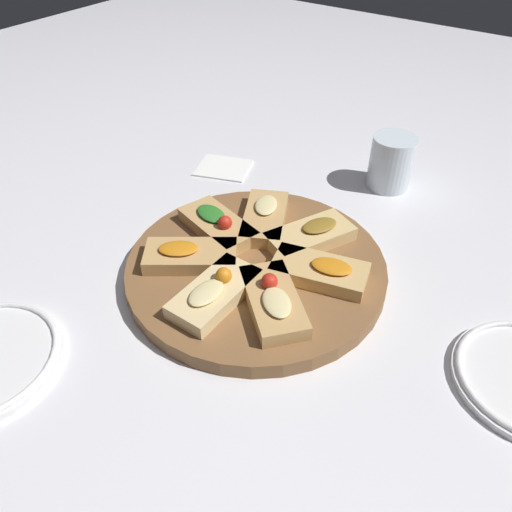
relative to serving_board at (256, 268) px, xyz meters
The scene contains 11 objects.
ground_plane 0.01m from the serving_board, ahead, with size 3.00×3.00×0.00m, color white.
serving_board is the anchor object (origin of this frame).
focaccia_slice_0 0.10m from the serving_board, 35.39° to the left, with size 0.15×0.14×0.03m.
focaccia_slice_1 0.10m from the serving_board, 89.89° to the left, with size 0.07×0.14×0.04m.
focaccia_slice_2 0.10m from the serving_board, 139.07° to the left, with size 0.15×0.14×0.04m.
focaccia_slice_3 0.10m from the serving_board, 165.37° to the right, with size 0.15×0.10×0.03m.
focaccia_slice_4 0.10m from the serving_board, 115.01° to the right, with size 0.12×0.15×0.03m.
focaccia_slice_5 0.10m from the serving_board, 63.04° to the right, with size 0.12×0.15×0.03m.
focaccia_slice_6 0.10m from the serving_board, 15.48° to the right, with size 0.15×0.10×0.04m.
water_glass 0.37m from the serving_board, 99.37° to the right, with size 0.08×0.08×0.10m, color silver.
napkin_stack 0.33m from the serving_board, 42.91° to the right, with size 0.11×0.09×0.01m, color white.
Camera 1 is at (-0.34, 0.48, 0.53)m, focal length 35.00 mm.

